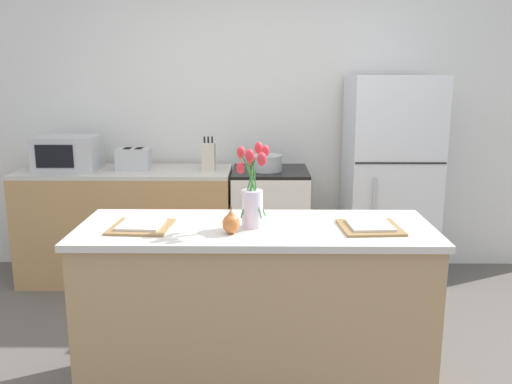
# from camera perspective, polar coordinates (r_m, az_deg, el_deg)

# --- Properties ---
(back_wall) EXTENTS (5.20, 0.08, 2.70)m
(back_wall) POSITION_cam_1_polar(r_m,az_deg,el_deg) (4.65, 0.22, 8.52)
(back_wall) COLOR silver
(back_wall) RESTS_ON ground_plane
(kitchen_island) EXTENTS (1.80, 0.66, 0.91)m
(kitchen_island) POSITION_cam_1_polar(r_m,az_deg,el_deg) (2.91, -0.05, -12.22)
(kitchen_island) COLOR tan
(kitchen_island) RESTS_ON ground_plane
(back_counter) EXTENTS (1.68, 0.60, 0.91)m
(back_counter) POSITION_cam_1_polar(r_m,az_deg,el_deg) (4.55, -13.33, -3.37)
(back_counter) COLOR tan
(back_counter) RESTS_ON ground_plane
(stove_range) EXTENTS (0.60, 0.61, 0.91)m
(stove_range) POSITION_cam_1_polar(r_m,az_deg,el_deg) (4.41, 1.48, -3.51)
(stove_range) COLOR silver
(stove_range) RESTS_ON ground_plane
(refrigerator) EXTENTS (0.68, 0.67, 1.65)m
(refrigerator) POSITION_cam_1_polar(r_m,az_deg,el_deg) (4.44, 13.84, 1.14)
(refrigerator) COLOR silver
(refrigerator) RESTS_ON ground_plane
(flower_vase) EXTENTS (0.16, 0.15, 0.42)m
(flower_vase) POSITION_cam_1_polar(r_m,az_deg,el_deg) (2.69, -0.38, -0.38)
(flower_vase) COLOR silver
(flower_vase) RESTS_ON kitchen_island
(pear_figurine) EXTENTS (0.08, 0.08, 0.14)m
(pear_figurine) POSITION_cam_1_polar(r_m,az_deg,el_deg) (2.61, -2.64, -3.24)
(pear_figurine) COLOR #C66B33
(pear_figurine) RESTS_ON kitchen_island
(plate_setting_left) EXTENTS (0.31, 0.31, 0.02)m
(plate_setting_left) POSITION_cam_1_polar(r_m,az_deg,el_deg) (2.77, -11.99, -3.52)
(plate_setting_left) COLOR olive
(plate_setting_left) RESTS_ON kitchen_island
(plate_setting_right) EXTENTS (0.31, 0.31, 0.02)m
(plate_setting_right) POSITION_cam_1_polar(r_m,az_deg,el_deg) (2.76, 11.91, -3.59)
(plate_setting_right) COLOR olive
(plate_setting_right) RESTS_ON kitchen_island
(toaster) EXTENTS (0.28, 0.18, 0.17)m
(toaster) POSITION_cam_1_polar(r_m,az_deg,el_deg) (4.42, -12.75, 3.41)
(toaster) COLOR #B7BABC
(toaster) RESTS_ON back_counter
(cooking_pot) EXTENTS (0.25, 0.25, 0.15)m
(cooking_pot) POSITION_cam_1_polar(r_m,az_deg,el_deg) (4.26, 1.11, 3.09)
(cooking_pot) COLOR #B2B5B7
(cooking_pot) RESTS_ON stove_range
(microwave) EXTENTS (0.48, 0.37, 0.27)m
(microwave) POSITION_cam_1_polar(r_m,az_deg,el_deg) (4.55, -19.16, 3.91)
(microwave) COLOR #B7BABC
(microwave) RESTS_ON back_counter
(knife_block) EXTENTS (0.10, 0.14, 0.27)m
(knife_block) POSITION_cam_1_polar(r_m,az_deg,el_deg) (4.28, -5.01, 3.72)
(knife_block) COLOR beige
(knife_block) RESTS_ON back_counter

